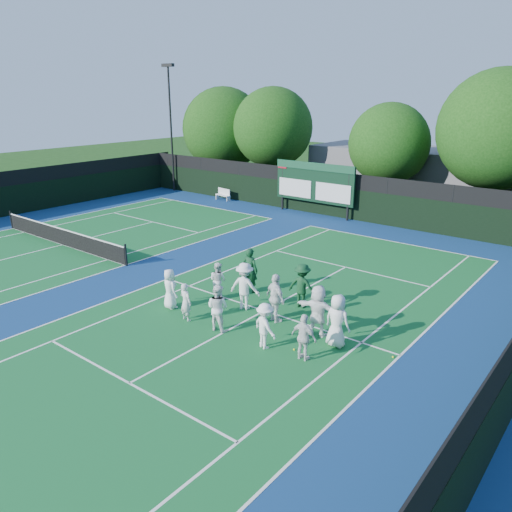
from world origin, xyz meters
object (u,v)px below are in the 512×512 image
Objects in this scene: scoreboard at (314,183)px; tennis_net at (62,236)px; coach_left at (250,270)px; bench at (223,194)px.

scoreboard is 0.53× the size of tennis_net.
coach_left is at bearing 5.49° from tennis_net.
tennis_net reaches higher than bench.
tennis_net is 7.72× the size of bench.
tennis_net is at bearing -1.42° from coach_left.
bench is at bearing 94.18° from tennis_net.
bench is (-1.05, 14.37, -0.01)m from tennis_net.
scoreboard is at bearing 64.40° from tennis_net.
scoreboard reaches higher than coach_left.
scoreboard is at bearing -75.16° from coach_left.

